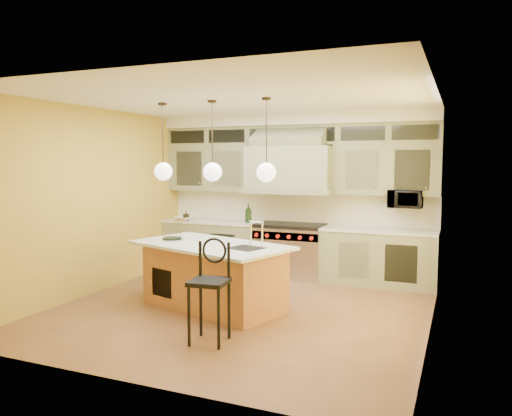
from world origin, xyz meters
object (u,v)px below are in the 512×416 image
at_px(counter_stool, 210,284).
at_px(microwave, 405,199).
at_px(range, 290,250).
at_px(kitchen_island, 214,275).

bearing_deg(counter_stool, microwave, 56.45).
height_order(range, microwave, microwave).
distance_m(kitchen_island, counter_stool, 1.35).
bearing_deg(kitchen_island, range, 97.44).
bearing_deg(microwave, kitchen_island, -135.58).
bearing_deg(counter_stool, kitchen_island, 108.98).
bearing_deg(range, microwave, 3.12).
xyz_separation_m(range, kitchen_island, (-0.40, -2.19, -0.01)).
xyz_separation_m(range, microwave, (1.95, 0.11, 0.96)).
relative_size(range, counter_stool, 1.01).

